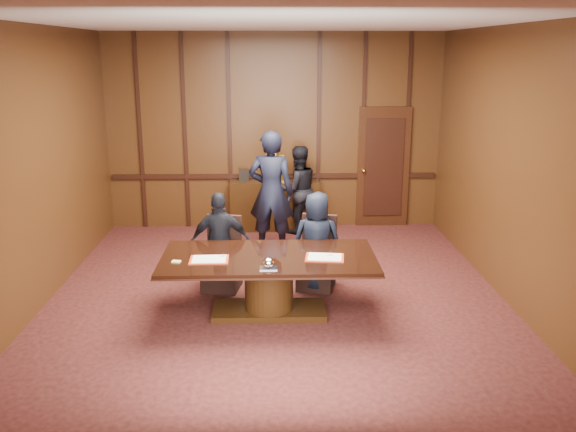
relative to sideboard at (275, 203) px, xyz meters
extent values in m
plane|color=black|center=(0.00, -3.26, -0.49)|extent=(7.00, 7.00, 0.00)
plane|color=silver|center=(0.00, -3.26, 3.01)|extent=(7.00, 7.00, 0.00)
cube|color=black|center=(0.00, 0.24, 1.26)|extent=(6.00, 0.04, 3.50)
cube|color=black|center=(0.00, -6.76, 1.26)|extent=(6.00, 0.04, 3.50)
cube|color=black|center=(-3.00, -3.26, 1.26)|extent=(0.04, 7.00, 3.50)
cube|color=black|center=(3.00, -3.26, 1.26)|extent=(0.04, 7.00, 3.50)
cube|color=black|center=(0.00, 0.21, 0.46)|extent=(5.90, 0.05, 0.08)
cube|color=black|center=(2.00, 0.20, 0.61)|extent=(0.95, 0.06, 2.20)
sphere|color=gold|center=(1.63, 0.13, 0.56)|extent=(0.08, 0.08, 0.08)
cube|color=black|center=(0.00, 0.00, -0.04)|extent=(1.60, 0.45, 0.90)
cube|color=black|center=(-0.70, 0.00, -0.46)|extent=(0.12, 0.40, 0.06)
cube|color=black|center=(0.70, 0.00, -0.46)|extent=(0.12, 0.40, 0.06)
cube|color=gold|center=(0.00, 0.00, 0.65)|extent=(0.34, 0.18, 0.48)
cylinder|color=white|center=(0.00, -0.10, 0.71)|extent=(0.22, 0.03, 0.22)
cone|color=gold|center=(0.00, 0.00, 0.97)|extent=(0.14, 0.14, 0.16)
cube|color=black|center=(-0.55, 0.02, 0.52)|extent=(0.18, 0.04, 0.22)
cube|color=#E1451A|center=(0.50, 0.02, 0.47)|extent=(0.22, 0.12, 0.12)
cube|color=black|center=(-0.10, -3.73, -0.45)|extent=(1.40, 0.60, 0.08)
cylinder|color=black|center=(-0.10, -3.73, -0.10)|extent=(0.60, 0.60, 0.62)
cube|color=black|center=(-0.10, -3.73, 0.22)|extent=(2.62, 1.32, 0.02)
cube|color=black|center=(-0.10, -3.73, 0.24)|extent=(2.60, 1.30, 0.06)
cube|color=#B42B10|center=(-0.81, -3.87, 0.28)|extent=(0.47, 0.34, 0.01)
cube|color=white|center=(-0.81, -3.87, 0.29)|extent=(0.41, 0.29, 0.01)
cube|color=#B42B10|center=(0.57, -3.83, 0.28)|extent=(0.50, 0.38, 0.01)
cube|color=white|center=(0.57, -3.83, 0.29)|extent=(0.43, 0.33, 0.01)
cube|color=white|center=(-0.10, -4.18, 0.28)|extent=(0.20, 0.14, 0.01)
ellipsoid|color=white|center=(-0.10, -4.18, 0.34)|extent=(0.13, 0.13, 0.10)
cube|color=#D9DB6B|center=(-1.19, -3.93, 0.28)|extent=(0.11, 0.09, 0.01)
cube|color=black|center=(-0.75, -2.88, -0.26)|extent=(0.56, 0.56, 0.46)
cube|color=black|center=(-0.72, -2.67, 0.23)|extent=(0.48, 0.14, 0.55)
cylinder|color=black|center=(-0.95, -3.08, -0.37)|extent=(0.04, 0.04, 0.23)
cylinder|color=black|center=(-0.55, -2.68, -0.37)|extent=(0.04, 0.04, 0.23)
cube|color=black|center=(0.55, -2.88, -0.26)|extent=(0.59, 0.59, 0.46)
cube|color=black|center=(0.60, -2.68, 0.23)|extent=(0.48, 0.18, 0.55)
cylinder|color=black|center=(0.35, -3.08, -0.37)|extent=(0.04, 0.04, 0.23)
cylinder|color=black|center=(0.75, -2.68, -0.37)|extent=(0.04, 0.04, 0.23)
imported|color=black|center=(-0.75, -2.93, 0.20)|extent=(0.82, 0.39, 1.37)
imported|color=black|center=(0.55, -2.93, 0.20)|extent=(0.72, 0.53, 1.36)
imported|color=black|center=(-0.06, -1.33, 0.51)|extent=(0.79, 0.59, 1.98)
imported|color=black|center=(0.41, -0.22, 0.30)|extent=(0.93, 0.83, 1.57)
camera|label=1|loc=(-0.07, -10.75, 2.70)|focal=38.00mm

